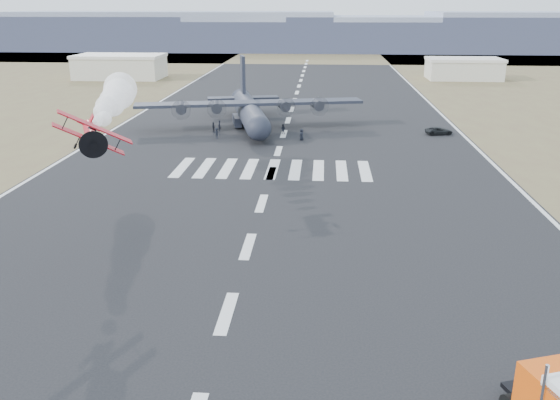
# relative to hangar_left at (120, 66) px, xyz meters

# --- Properties ---
(scrub_far) EXTENTS (500.00, 80.00, 0.00)m
(scrub_far) POSITION_rel_hangar_left_xyz_m (52.00, 85.00, -3.41)
(scrub_far) COLOR brown
(scrub_far) RESTS_ON ground
(runway_markings) EXTENTS (60.00, 260.00, 0.01)m
(runway_markings) POSITION_rel_hangar_left_xyz_m (52.00, -85.00, -3.40)
(runway_markings) COLOR silver
(runway_markings) RESTS_ON ground
(ridge_seg_b) EXTENTS (150.00, 50.00, 15.00)m
(ridge_seg_b) POSITION_rel_hangar_left_xyz_m (-78.00, 115.00, 4.09)
(ridge_seg_b) COLOR gray
(ridge_seg_b) RESTS_ON ground
(ridge_seg_c) EXTENTS (150.00, 50.00, 17.00)m
(ridge_seg_c) POSITION_rel_hangar_left_xyz_m (-13.00, 115.00, 5.09)
(ridge_seg_c) COLOR gray
(ridge_seg_c) RESTS_ON ground
(ridge_seg_d) EXTENTS (150.00, 50.00, 13.00)m
(ridge_seg_d) POSITION_rel_hangar_left_xyz_m (52.00, 115.00, 3.09)
(ridge_seg_d) COLOR gray
(ridge_seg_d) RESTS_ON ground
(ridge_seg_e) EXTENTS (150.00, 50.00, 15.00)m
(ridge_seg_e) POSITION_rel_hangar_left_xyz_m (117.00, 115.00, 4.09)
(ridge_seg_e) COLOR gray
(ridge_seg_e) RESTS_ON ground
(hangar_left) EXTENTS (24.50, 14.50, 6.70)m
(hangar_left) POSITION_rel_hangar_left_xyz_m (0.00, 0.00, 0.00)
(hangar_left) COLOR #BBB8A6
(hangar_left) RESTS_ON ground
(hangar_right) EXTENTS (20.50, 12.50, 5.90)m
(hangar_right) POSITION_rel_hangar_left_xyz_m (98.00, 5.00, -0.40)
(hangar_right) COLOR #BBB8A6
(hangar_right) RESTS_ON ground
(aerobatic_biplane) EXTENTS (5.62, 5.84, 4.34)m
(aerobatic_biplane) POSITION_rel_hangar_left_xyz_m (39.53, -123.37, 7.12)
(aerobatic_biplane) COLOR red
(smoke_trail) EXTENTS (7.38, 23.66, 3.96)m
(smoke_trail) POSITION_rel_hangar_left_xyz_m (34.84, -103.58, 7.27)
(smoke_trail) COLOR white
(transport_aircraft) EXTENTS (38.82, 31.76, 11.28)m
(transport_aircraft) POSITION_rel_hangar_left_xyz_m (45.48, -66.86, -0.50)
(transport_aircraft) COLOR black
(transport_aircraft) RESTS_ON ground
(support_vehicle) EXTENTS (4.71, 2.80, 1.23)m
(support_vehicle) POSITION_rel_hangar_left_xyz_m (77.59, -71.60, -2.80)
(support_vehicle) COLOR black
(support_vehicle) RESTS_ON ground
(crew_a) EXTENTS (0.70, 0.63, 1.58)m
(crew_a) POSITION_rel_hangar_left_xyz_m (47.07, -77.11, -2.62)
(crew_a) COLOR black
(crew_a) RESTS_ON ground
(crew_b) EXTENTS (0.80, 0.91, 1.59)m
(crew_b) POSITION_rel_hangar_left_xyz_m (48.03, -75.66, -2.61)
(crew_b) COLOR black
(crew_b) RESTS_ON ground
(crew_c) EXTENTS (1.20, 0.65, 1.79)m
(crew_c) POSITION_rel_hangar_left_xyz_m (41.55, -77.46, -2.52)
(crew_c) COLOR black
(crew_c) RESTS_ON ground
(crew_d) EXTENTS (0.92, 1.10, 1.67)m
(crew_d) POSITION_rel_hangar_left_xyz_m (40.10, -72.40, -2.57)
(crew_d) COLOR black
(crew_d) RESTS_ON ground
(crew_e) EXTENTS (0.90, 1.03, 1.80)m
(crew_e) POSITION_rel_hangar_left_xyz_m (55.13, -77.51, -2.51)
(crew_e) COLOR black
(crew_e) RESTS_ON ground
(crew_f) EXTENTS (1.58, 0.54, 1.69)m
(crew_f) POSITION_rel_hangar_left_xyz_m (48.82, -72.31, -2.56)
(crew_f) COLOR black
(crew_f) RESTS_ON ground
(crew_g) EXTENTS (0.78, 0.83, 1.79)m
(crew_g) POSITION_rel_hangar_left_xyz_m (40.97, -71.53, -2.51)
(crew_g) COLOR black
(crew_g) RESTS_ON ground
(crew_h) EXTENTS (0.92, 0.71, 1.67)m
(crew_h) POSITION_rel_hangar_left_xyz_m (51.88, -73.07, -2.57)
(crew_h) COLOR black
(crew_h) RESTS_ON ground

